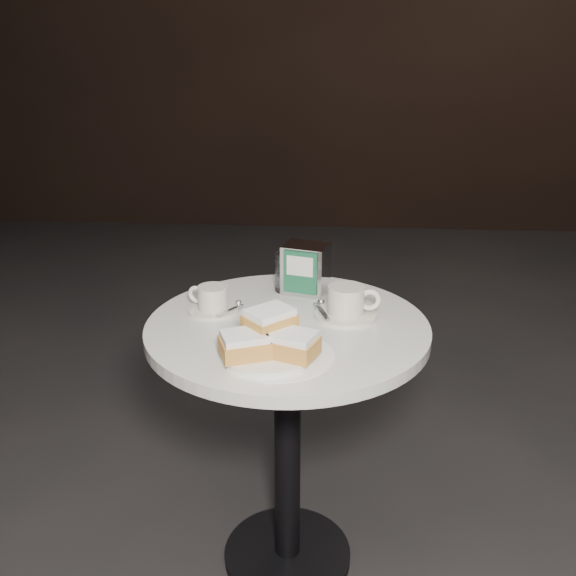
% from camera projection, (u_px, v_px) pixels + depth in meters
% --- Properties ---
extents(ground, '(7.00, 7.00, 0.00)m').
position_uv_depth(ground, '(288.00, 558.00, 1.85)').
color(ground, black).
rests_on(ground, ground).
extents(cafe_table, '(0.70, 0.70, 0.74)m').
position_uv_depth(cafe_table, '(287.00, 393.00, 1.65)').
color(cafe_table, black).
rests_on(cafe_table, ground).
extents(sugar_spill, '(0.26, 0.26, 0.00)m').
position_uv_depth(sugar_spill, '(278.00, 355.00, 1.42)').
color(sugar_spill, white).
rests_on(sugar_spill, cafe_table).
extents(beignet_plate, '(0.23, 0.22, 0.10)m').
position_uv_depth(beignet_plate, '(269.00, 342.00, 1.40)').
color(beignet_plate, silver).
rests_on(beignet_plate, cafe_table).
extents(coffee_cup_left, '(0.17, 0.17, 0.07)m').
position_uv_depth(coffee_cup_left, '(213.00, 301.00, 1.64)').
color(coffee_cup_left, beige).
rests_on(coffee_cup_left, cafe_table).
extents(coffee_cup_right, '(0.17, 0.16, 0.08)m').
position_uv_depth(coffee_cup_right, '(346.00, 304.00, 1.60)').
color(coffee_cup_right, beige).
rests_on(coffee_cup_right, cafe_table).
extents(water_glass_left, '(0.07, 0.07, 0.11)m').
position_uv_depth(water_glass_left, '(287.00, 273.00, 1.77)').
color(water_glass_left, silver).
rests_on(water_glass_left, cafe_table).
extents(water_glass_right, '(0.08, 0.08, 0.11)m').
position_uv_depth(water_glass_right, '(317.00, 270.00, 1.79)').
color(water_glass_right, silver).
rests_on(water_glass_right, cafe_table).
extents(napkin_dispenser, '(0.14, 0.12, 0.14)m').
position_uv_depth(napkin_dispenser, '(306.00, 269.00, 1.75)').
color(napkin_dispenser, silver).
rests_on(napkin_dispenser, cafe_table).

